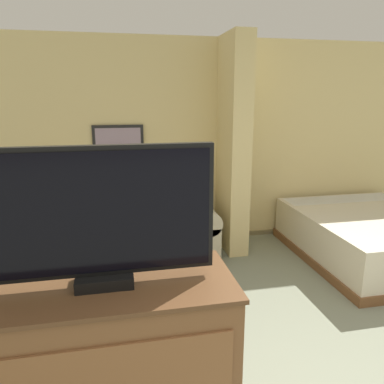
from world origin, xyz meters
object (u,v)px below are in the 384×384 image
(coffee_table, at_px, (117,268))
(tv, at_px, (101,217))
(couch, at_px, (123,231))
(bed, at_px, (372,236))
(table_lamp, at_px, (0,198))

(coffee_table, xyz_separation_m, tv, (-0.04, -1.78, 1.07))
(couch, distance_m, bed, 2.99)
(couch, relative_size, bed, 1.13)
(coffee_table, height_order, table_lamp, table_lamp)
(couch, distance_m, table_lamp, 1.39)
(tv, xyz_separation_m, bed, (3.05, 2.18, -1.14))
(couch, height_order, bed, couch)
(couch, height_order, coffee_table, couch)
(bed, bearing_deg, table_lamp, 171.99)
(couch, height_order, table_lamp, table_lamp)
(table_lamp, bearing_deg, couch, -0.33)
(coffee_table, distance_m, bed, 3.04)
(tv, bearing_deg, bed, 35.65)
(coffee_table, bearing_deg, table_lamp, 140.60)
(couch, distance_m, coffee_table, 0.99)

